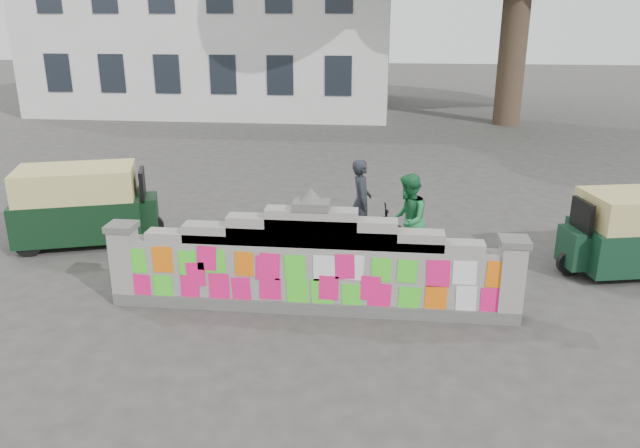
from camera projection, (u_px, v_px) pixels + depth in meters
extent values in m
plane|color=#383533|center=(312.00, 310.00, 9.91)|extent=(100.00, 100.00, 0.00)
cube|color=#4C4C49|center=(312.00, 304.00, 9.88)|extent=(6.40, 0.42, 0.20)
cube|color=gray|center=(312.00, 275.00, 9.72)|extent=(6.40, 0.32, 1.00)
cube|color=gray|center=(312.00, 241.00, 9.53)|extent=(5.20, 0.32, 0.14)
cube|color=gray|center=(312.00, 236.00, 9.51)|extent=(4.00, 0.32, 0.28)
cube|color=gray|center=(312.00, 231.00, 9.48)|extent=(2.60, 0.32, 0.44)
cube|color=gray|center=(311.00, 227.00, 9.46)|extent=(1.40, 0.32, 0.58)
cube|color=#4C4C49|center=(311.00, 205.00, 9.35)|extent=(0.55, 0.36, 0.12)
cone|color=#4C4C49|center=(311.00, 195.00, 9.30)|extent=(0.36, 0.36, 0.22)
cube|color=gray|center=(126.00, 265.00, 10.02)|extent=(0.36, 0.40, 1.24)
cube|color=#4C4C49|center=(121.00, 227.00, 9.81)|extent=(0.44, 0.44, 0.10)
cube|color=gray|center=(510.00, 282.00, 9.40)|extent=(0.36, 0.40, 1.24)
cube|color=#4C4C49|center=(515.00, 242.00, 9.18)|extent=(0.44, 0.44, 0.10)
cube|color=silver|center=(223.00, 22.00, 30.03)|extent=(16.00, 10.00, 8.00)
cylinder|color=#38281E|center=(513.00, 50.00, 25.24)|extent=(1.10, 1.10, 6.00)
imported|color=black|center=(361.00, 230.00, 12.08)|extent=(1.88, 0.83, 0.96)
imported|color=#202329|center=(361.00, 214.00, 11.98)|extent=(0.45, 0.63, 1.62)
imported|color=#207841|center=(408.00, 221.00, 11.40)|extent=(0.72, 0.89, 1.73)
cube|color=black|center=(80.00, 217.00, 12.59)|extent=(2.73, 2.02, 0.81)
cube|color=tan|center=(76.00, 183.00, 12.36)|extent=(2.52, 1.91, 0.61)
cube|color=black|center=(145.00, 213.00, 12.84)|extent=(0.71, 0.84, 0.71)
cube|color=black|center=(142.00, 184.00, 12.65)|extent=(0.30, 0.70, 0.61)
cylinder|color=black|center=(151.00, 226.00, 12.96)|extent=(0.52, 0.28, 0.51)
cylinder|color=black|center=(28.00, 244.00, 11.99)|extent=(0.52, 0.28, 0.51)
cylinder|color=black|center=(40.00, 225.00, 13.03)|extent=(0.52, 0.28, 0.51)
cube|color=black|center=(577.00, 247.00, 11.05)|extent=(0.62, 0.76, 0.67)
cube|color=black|center=(582.00, 216.00, 10.87)|extent=(0.22, 0.67, 0.58)
cylinder|color=black|center=(570.00, 263.00, 11.14)|extent=(0.49, 0.22, 0.48)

